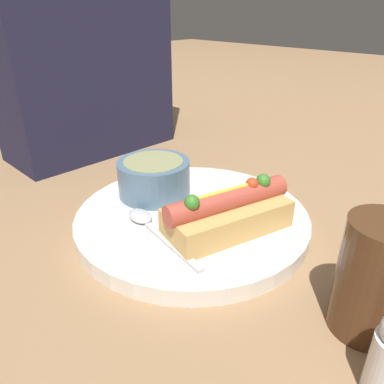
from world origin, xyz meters
TOP-DOWN VIEW (x-y plane):
  - ground_plane at (0.00, 0.00)m, footprint 4.00×4.00m
  - dinner_plate at (0.00, 0.00)m, footprint 0.29×0.29m
  - hot_dog at (-0.00, -0.06)m, footprint 0.16×0.10m
  - soup_bowl at (0.00, 0.07)m, footprint 0.10×0.10m
  - spoon at (-0.06, 0.01)m, footprint 0.04×0.15m
  - drinking_glass at (-0.01, -0.23)m, footprint 0.06×0.06m
  - seated_diner at (0.07, 0.34)m, footprint 0.30×0.14m

SIDE VIEW (x-z plane):
  - ground_plane at x=0.00m, z-range 0.00..0.00m
  - dinner_plate at x=0.00m, z-range 0.00..0.02m
  - spoon at x=-0.06m, z-range 0.02..0.03m
  - hot_dog at x=0.00m, z-range 0.01..0.07m
  - soup_bowl at x=0.00m, z-range 0.02..0.07m
  - drinking_glass at x=-0.01m, z-range 0.00..0.11m
  - seated_diner at x=0.07m, z-range -0.03..0.55m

